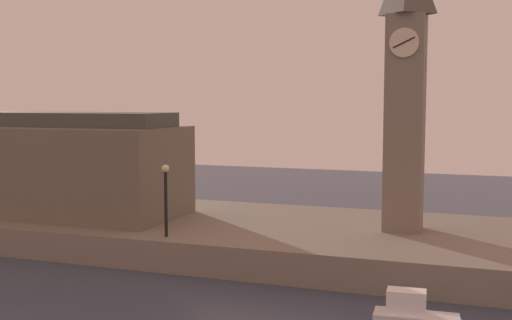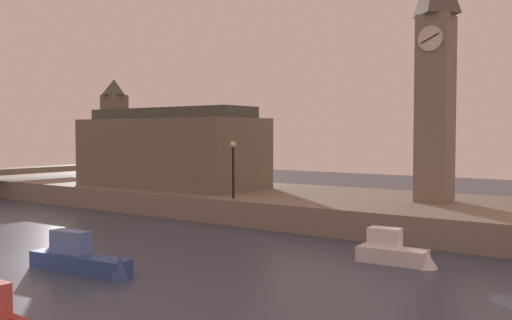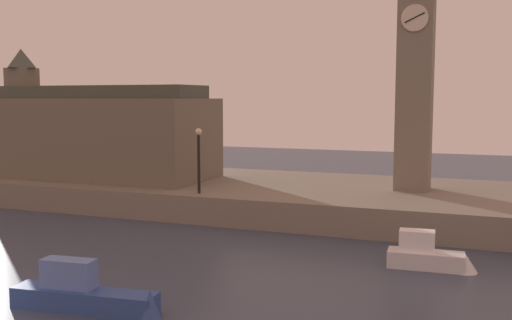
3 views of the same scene
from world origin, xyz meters
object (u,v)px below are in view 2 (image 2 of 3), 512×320
object	(u,v)px
parliament_hall	(168,149)
boat_ferry_white	(397,252)
boat_tour_blue	(84,260)
clock_tower	(436,70)
streetlamp	(233,162)

from	to	relation	value
parliament_hall	boat_ferry_white	bearing A→B (deg)	-21.38
boat_tour_blue	boat_ferry_white	bearing A→B (deg)	42.52
parliament_hall	boat_ferry_white	size ratio (longest dim) A/B	4.19
clock_tower	streetlamp	xyz separation A→B (m)	(-10.45, -5.53, -5.39)
parliament_hall	boat_tour_blue	bearing A→B (deg)	-54.54
clock_tower	boat_tour_blue	bearing A→B (deg)	-111.58
clock_tower	streetlamp	bearing A→B (deg)	-152.13
parliament_hall	streetlamp	bearing A→B (deg)	-22.04
boat_ferry_white	boat_tour_blue	bearing A→B (deg)	-137.48
parliament_hall	boat_ferry_white	distance (m)	23.32
clock_tower	parliament_hall	bearing A→B (deg)	-174.56
clock_tower	boat_ferry_white	world-z (taller)	clock_tower
parliament_hall	boat_tour_blue	distance (m)	21.17
parliament_hall	boat_tour_blue	world-z (taller)	parliament_hall
clock_tower	boat_ferry_white	xyz separation A→B (m)	(1.90, -10.25, -8.58)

